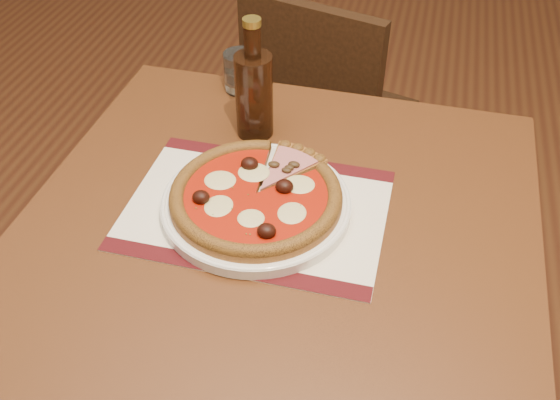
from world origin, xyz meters
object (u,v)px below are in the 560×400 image
object	(u,v)px
plate	(256,204)
bottle	(254,91)
water_glass	(240,72)
table	(277,266)
pizza	(256,195)
chair_far	(323,112)

from	to	relation	value
plate	bottle	size ratio (longest dim) A/B	1.34
plate	bottle	xyz separation A→B (m)	(-0.06, 0.20, 0.08)
plate	water_glass	bearing A→B (deg)	110.38
table	pizza	bearing A→B (deg)	151.38
water_glass	bottle	distance (m)	0.16
table	chair_far	distance (m)	0.78
bottle	table	bearing A→B (deg)	-66.51
plate	water_glass	world-z (taller)	water_glass
table	plate	xyz separation A→B (m)	(-0.04, 0.02, 0.11)
table	bottle	bearing A→B (deg)	113.49
chair_far	plate	world-z (taller)	chair_far
pizza	table	bearing A→B (deg)	-28.62
chair_far	pizza	xyz separation A→B (m)	(0.02, -0.73, 0.32)
pizza	water_glass	bearing A→B (deg)	110.37
plate	chair_far	bearing A→B (deg)	91.50
table	plate	bearing A→B (deg)	151.27
water_glass	plate	bearing A→B (deg)	-69.62
table	chair_far	size ratio (longest dim) A/B	1.00
chair_far	water_glass	distance (m)	0.52
plate	water_glass	size ratio (longest dim) A/B	3.79
table	plate	world-z (taller)	plate
table	plate	distance (m)	0.12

